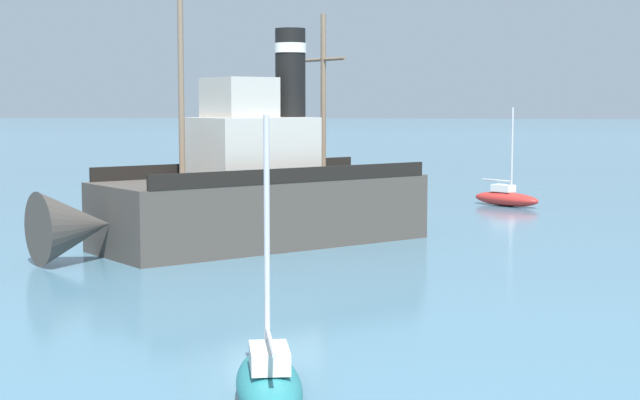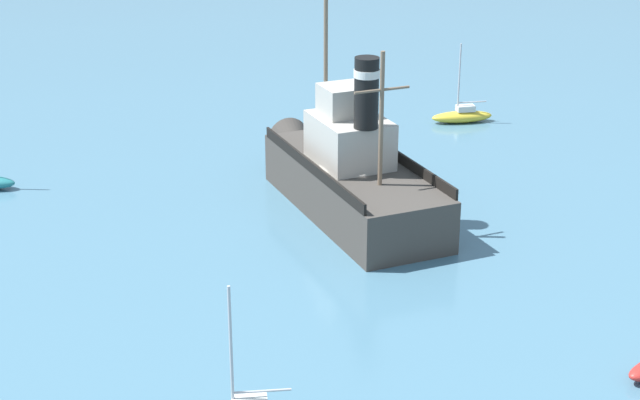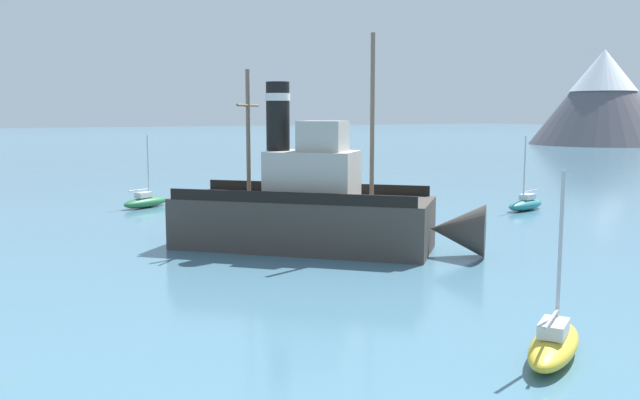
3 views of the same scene
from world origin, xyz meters
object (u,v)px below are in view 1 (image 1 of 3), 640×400
(mooring_buoy, at_px, (114,196))
(old_tugboat, at_px, (249,195))
(sailboat_red, at_px, (506,197))
(sailboat_teal, at_px, (269,381))

(mooring_buoy, bearing_deg, old_tugboat, 124.69)
(mooring_buoy, bearing_deg, sailboat_red, -178.94)
(sailboat_teal, height_order, sailboat_red, same)
(sailboat_teal, distance_m, mooring_buoy, 36.10)
(old_tugboat, relative_size, sailboat_red, 2.59)
(mooring_buoy, bearing_deg, sailboat_teal, 113.40)
(sailboat_teal, distance_m, sailboat_red, 34.01)
(sailboat_teal, bearing_deg, old_tugboat, -77.40)
(old_tugboat, xyz_separation_m, mooring_buoy, (10.24, -14.80, -1.53))
(sailboat_teal, xyz_separation_m, sailboat_red, (-5.83, -33.51, 0.00))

